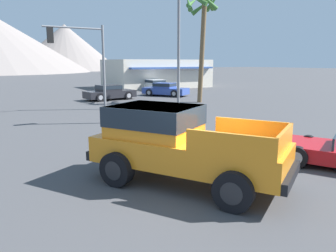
# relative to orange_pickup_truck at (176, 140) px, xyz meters

# --- Properties ---
(ground_plane) EXTENTS (320.00, 320.00, 0.00)m
(ground_plane) POSITION_rel_orange_pickup_truck_xyz_m (0.23, -0.29, -1.11)
(ground_plane) COLOR #424244
(orange_pickup_truck) EXTENTS (4.24, 5.37, 1.97)m
(orange_pickup_truck) POSITION_rel_orange_pickup_truck_xyz_m (0.00, 0.00, 0.00)
(orange_pickup_truck) COLOR orange
(orange_pickup_truck) RESTS_ON ground_plane
(parked_car_dark) EXTENTS (4.30, 2.20, 1.24)m
(parked_car_dark) POSITION_rel_orange_pickup_truck_xyz_m (5.43, 18.98, -0.48)
(parked_car_dark) COLOR #232328
(parked_car_dark) RESTS_ON ground_plane
(parked_car_white) EXTENTS (2.07, 4.18, 1.21)m
(parked_car_white) POSITION_rel_orange_pickup_truck_xyz_m (12.99, 24.95, -0.50)
(parked_car_white) COLOR white
(parked_car_white) RESTS_ON ground_plane
(parked_car_blue) EXTENTS (3.71, 4.40, 1.21)m
(parked_car_blue) POSITION_rel_orange_pickup_truck_xyz_m (11.06, 19.40, -0.50)
(parked_car_blue) COLOR #334C9E
(parked_car_blue) RESTS_ON ground_plane
(traffic_light_main) EXTENTS (3.76, 0.38, 5.40)m
(traffic_light_main) POSITION_rel_orange_pickup_truck_xyz_m (1.67, 13.81, 2.67)
(traffic_light_main) COLOR slate
(traffic_light_main) RESTS_ON ground_plane
(street_lamp_post) EXTENTS (0.90, 0.24, 7.69)m
(street_lamp_post) POSITION_rel_orange_pickup_truck_xyz_m (4.78, 7.35, 3.51)
(street_lamp_post) COLOR slate
(street_lamp_post) RESTS_ON ground_plane
(palm_tree_leaning) EXTENTS (2.96, 2.80, 8.18)m
(palm_tree_leaning) POSITION_rel_orange_pickup_truck_xyz_m (10.89, 13.66, 4.98)
(palm_tree_leaning) COLOR brown
(palm_tree_leaning) RESTS_ON ground_plane
(storefront_building) EXTENTS (12.06, 8.05, 3.39)m
(storefront_building) POSITION_rel_orange_pickup_truck_xyz_m (15.69, 29.43, 0.59)
(storefront_building) COLOR beige
(storefront_building) RESTS_ON ground_plane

